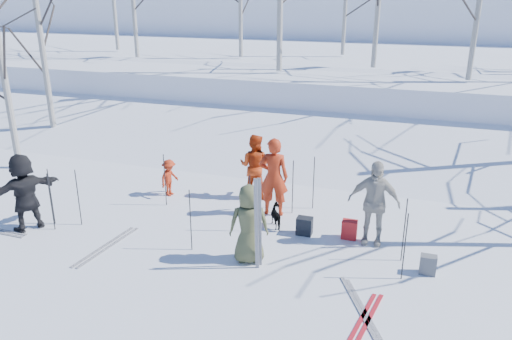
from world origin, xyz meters
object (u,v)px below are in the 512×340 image
(skier_olive_center, at_px, (249,224))
(skier_redor_behind, at_px, (255,166))
(backpack_grey, at_px, (428,265))
(dog, at_px, (278,216))
(skier_cream_east, at_px, (374,203))
(skier_red_seated, at_px, (169,178))
(backpack_dark, at_px, (304,226))
(skier_red_north, at_px, (274,177))
(backpack_red, at_px, (349,229))
(skier_grey_west, at_px, (24,192))

(skier_olive_center, relative_size, skier_redor_behind, 0.96)
(backpack_grey, bearing_deg, dog, 162.50)
(skier_olive_center, relative_size, skier_cream_east, 0.87)
(skier_red_seated, distance_m, backpack_dark, 4.01)
(skier_olive_center, distance_m, backpack_grey, 3.48)
(skier_olive_center, relative_size, backpack_grey, 4.21)
(skier_red_north, relative_size, backpack_dark, 4.74)
(skier_red_seated, relative_size, backpack_red, 2.32)
(skier_olive_center, xyz_separation_m, skier_redor_behind, (-0.95, 3.16, 0.03))
(skier_red_north, xyz_separation_m, backpack_red, (1.92, -0.68, -0.74))
(skier_olive_center, bearing_deg, skier_red_seated, -59.93)
(skier_redor_behind, xyz_separation_m, skier_cream_east, (3.16, -1.61, 0.08))
(backpack_dark, bearing_deg, skier_red_north, 139.89)
(skier_grey_west, relative_size, dog, 2.95)
(skier_redor_behind, relative_size, backpack_red, 3.97)
(skier_grey_west, xyz_separation_m, dog, (5.27, 1.88, -0.63))
(backpack_red, bearing_deg, skier_red_north, 160.44)
(backpack_red, bearing_deg, backpack_grey, -30.66)
(dog, xyz_separation_m, backpack_red, (1.63, -0.06, -0.04))
(skier_grey_west, relative_size, backpack_grey, 4.66)
(skier_red_north, relative_size, backpack_red, 4.52)
(skier_olive_center, height_order, skier_red_seated, skier_olive_center)
(skier_grey_west, height_order, backpack_red, skier_grey_west)
(skier_cream_east, xyz_separation_m, backpack_grey, (1.16, -0.94, -0.73))
(skier_redor_behind, xyz_separation_m, dog, (1.07, -1.52, -0.58))
(skier_red_north, bearing_deg, skier_cream_east, 154.55)
(skier_red_seated, distance_m, backpack_red, 4.92)
(skier_red_seated, height_order, skier_grey_west, skier_grey_west)
(skier_red_north, height_order, skier_redor_behind, skier_red_north)
(backpack_red, bearing_deg, dog, 177.82)
(skier_red_seated, xyz_separation_m, backpack_grey, (6.45, -1.90, -0.30))
(dog, bearing_deg, backpack_red, 142.03)
(skier_olive_center, xyz_separation_m, skier_cream_east, (2.21, 1.54, 0.12))
(skier_grey_west, bearing_deg, backpack_grey, 125.84)
(skier_red_north, relative_size, backpack_grey, 4.99)
(dog, bearing_deg, skier_red_north, -100.69)
(skier_cream_east, bearing_deg, backpack_red, 175.80)
(skier_red_north, bearing_deg, dog, 106.29)
(skier_cream_east, bearing_deg, skier_red_north, 162.87)
(backpack_grey, bearing_deg, backpack_red, 149.34)
(skier_cream_east, height_order, backpack_grey, skier_cream_east)
(skier_red_seated, xyz_separation_m, skier_grey_west, (-2.08, -2.76, 0.40))
(skier_red_seated, xyz_separation_m, backpack_red, (4.82, -0.94, -0.28))
(skier_red_seated, height_order, backpack_dark, skier_red_seated)
(skier_red_north, distance_m, backpack_red, 2.17)
(skier_redor_behind, height_order, skier_red_seated, skier_redor_behind)
(skier_red_north, xyz_separation_m, skier_grey_west, (-4.98, -2.50, -0.06))
(skier_olive_center, distance_m, dog, 1.73)
(skier_olive_center, height_order, skier_redor_behind, skier_redor_behind)
(skier_redor_behind, xyz_separation_m, skier_red_seated, (-2.12, -0.64, -0.35))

